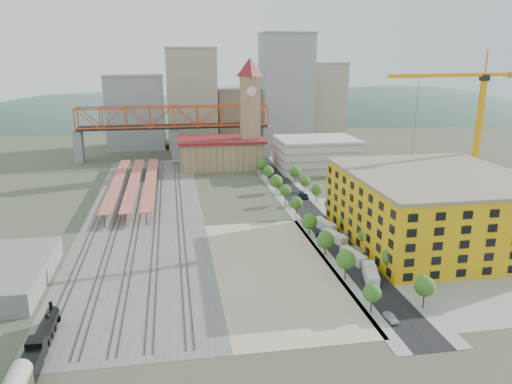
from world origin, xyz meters
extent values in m
plane|color=#474C38|center=(0.00, 0.00, 0.00)|extent=(400.00, 400.00, 0.00)
cube|color=#605E59|center=(-36.00, 17.50, 0.03)|extent=(36.00, 165.00, 0.06)
cube|color=tan|center=(-4.00, -31.50, 0.03)|extent=(28.00, 67.00, 0.06)
cube|color=black|center=(16.00, 15.00, 0.03)|extent=(12.00, 170.00, 0.06)
cube|color=gray|center=(10.50, 15.00, 0.02)|extent=(3.00, 170.00, 0.04)
cube|color=gray|center=(21.50, 15.00, 0.02)|extent=(3.00, 170.00, 0.04)
cube|color=gray|center=(45.00, -20.00, 0.03)|extent=(50.00, 90.00, 0.06)
cube|color=#382B23|center=(-50.72, 17.50, 0.15)|extent=(0.12, 160.00, 0.18)
cube|color=#382B23|center=(-49.28, 17.50, 0.15)|extent=(0.12, 160.00, 0.18)
cube|color=#382B23|center=(-44.72, 17.50, 0.15)|extent=(0.12, 160.00, 0.18)
cube|color=#382B23|center=(-43.28, 17.50, 0.15)|extent=(0.12, 160.00, 0.18)
cube|color=#382B23|center=(-38.72, 17.50, 0.15)|extent=(0.12, 160.00, 0.18)
cube|color=#382B23|center=(-37.28, 17.50, 0.15)|extent=(0.12, 160.00, 0.18)
cube|color=#382B23|center=(-32.72, 17.50, 0.15)|extent=(0.12, 160.00, 0.18)
cube|color=#382B23|center=(-31.28, 17.50, 0.15)|extent=(0.12, 160.00, 0.18)
cube|color=#382B23|center=(-25.72, 17.50, 0.15)|extent=(0.12, 160.00, 0.18)
cube|color=#382B23|center=(-24.28, 17.50, 0.15)|extent=(0.12, 160.00, 0.18)
cube|color=#DC7854|center=(-47.00, 45.00, 4.00)|extent=(4.00, 80.00, 0.25)
cylinder|color=black|center=(-47.00, 45.00, 2.00)|extent=(0.24, 0.24, 4.00)
cube|color=#DC7854|center=(-41.00, 45.00, 4.00)|extent=(4.00, 80.00, 0.25)
cylinder|color=black|center=(-41.00, 45.00, 2.00)|extent=(0.24, 0.24, 4.00)
cube|color=#DC7854|center=(-35.00, 45.00, 4.00)|extent=(4.00, 80.00, 0.25)
cylinder|color=black|center=(-35.00, 45.00, 2.00)|extent=(0.24, 0.24, 4.00)
cube|color=tan|center=(-5.00, 82.00, 6.00)|extent=(36.00, 22.00, 12.00)
cube|color=maroon|center=(-5.00, 82.00, 12.50)|extent=(38.00, 24.00, 1.20)
cube|color=tan|center=(8.00, 80.00, 20.00)|extent=(8.00, 8.00, 40.00)
pyramid|color=maroon|center=(8.00, 80.00, 48.00)|extent=(12.00, 12.00, 8.00)
cylinder|color=white|center=(8.00, 75.90, 34.00)|extent=(4.00, 0.30, 4.00)
cube|color=silver|center=(36.00, 70.00, 7.00)|extent=(34.00, 26.00, 14.00)
cube|color=gray|center=(-70.00, 105.00, 7.50)|extent=(4.00, 6.00, 15.00)
cube|color=gray|center=(20.00, 105.00, 7.50)|extent=(4.00, 6.00, 15.00)
cube|color=gray|center=(-25.00, 105.00, 7.50)|extent=(4.00, 6.00, 15.00)
cube|color=black|center=(-25.00, 105.00, 15.50)|extent=(90.00, 9.00, 1.00)
cube|color=yellow|center=(42.00, -20.00, 9.00)|extent=(44.00, 50.00, 18.00)
cube|color=gray|center=(42.00, -20.00, 18.40)|extent=(44.60, 50.60, 0.80)
cube|color=#9EA0A3|center=(-45.00, 140.00, 19.00)|extent=(30.00, 25.00, 38.00)
cube|color=#B2A58C|center=(-15.00, 135.00, 26.00)|extent=(26.00, 22.00, 52.00)
cube|color=gray|center=(12.00, 150.00, 15.00)|extent=(24.00, 24.00, 30.00)
cube|color=#9EA0A3|center=(38.00, 140.00, 30.00)|extent=(28.00, 22.00, 60.00)
cube|color=#B2A58C|center=(62.00, 145.00, 22.00)|extent=(22.00, 20.00, 44.00)
cube|color=brown|center=(-2.00, 160.00, 13.00)|extent=(20.00, 20.00, 26.00)
ellipsoid|color=#4C6B59|center=(-80.00, 260.00, -68.00)|extent=(396.00, 216.00, 180.00)
ellipsoid|color=#4C6B59|center=(40.00, 260.00, -92.00)|extent=(484.00, 264.00, 220.00)
ellipsoid|color=#4C6B59|center=(160.00, 260.00, -70.00)|extent=(418.00, 228.00, 190.00)
cylinder|color=black|center=(-50.00, -54.71, 2.37)|extent=(2.47, 11.86, 2.47)
cube|color=black|center=(-50.00, -61.14, 2.57)|extent=(2.77, 2.97, 3.16)
cylinder|color=black|center=(-50.00, -49.77, 4.15)|extent=(0.69, 0.69, 1.58)
sphere|color=black|center=(-50.00, -52.74, 3.66)|extent=(0.99, 0.99, 0.99)
cone|color=black|center=(-50.00, -47.99, 0.89)|extent=(2.57, 1.58, 2.57)
cube|color=black|center=(-50.00, -65.59, 1.98)|extent=(2.77, 5.93, 2.77)
cube|color=#FCA710|center=(69.19, 4.81, 20.62)|extent=(1.47, 1.47, 41.24)
cube|color=black|center=(69.19, 4.81, 42.16)|extent=(2.29, 2.29, 1.83)
cube|color=#FCA710|center=(52.07, 1.64, 43.07)|extent=(34.44, 7.43, 1.10)
cube|color=#FCA710|center=(74.60, 5.81, 43.07)|extent=(11.01, 3.09, 1.10)
cube|color=gray|center=(80.01, 6.81, 42.89)|extent=(3.12, 2.75, 1.83)
cube|color=#FCA710|center=(69.19, 4.81, 46.74)|extent=(0.46, 0.46, 7.33)
cube|color=silver|center=(16.00, -41.21, 1.39)|extent=(5.19, 10.51, 2.78)
cube|color=silver|center=(16.00, -30.25, 1.25)|extent=(4.20, 9.41, 2.49)
cube|color=silver|center=(16.00, -16.38, 1.19)|extent=(4.72, 9.02, 2.39)
cube|color=silver|center=(16.00, -6.76, 1.31)|extent=(4.50, 9.86, 2.61)
imported|color=silver|center=(13.00, -58.80, 0.70)|extent=(1.96, 4.21, 1.39)
imported|color=#9A999E|center=(13.00, -31.13, 0.79)|extent=(1.71, 4.80, 1.58)
imported|color=black|center=(13.00, -14.77, 0.73)|extent=(3.02, 5.52, 1.47)
imported|color=navy|center=(13.00, 18.25, 0.73)|extent=(2.76, 5.25, 1.45)
imported|color=silver|center=(19.00, -25.49, 0.80)|extent=(2.65, 4.94, 1.60)
imported|color=gray|center=(19.00, -15.32, 0.68)|extent=(1.45, 4.12, 1.36)
imported|color=black|center=(19.00, 25.92, 0.69)|extent=(2.92, 5.22, 1.38)
imported|color=navy|center=(19.00, 29.23, 0.66)|extent=(2.00, 4.63, 1.33)
camera|label=1|loc=(-26.62, -138.14, 48.77)|focal=35.00mm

